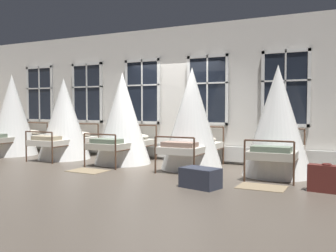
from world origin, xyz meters
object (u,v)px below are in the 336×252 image
object	(u,v)px
cot_second	(64,120)
suitcase_dark	(327,179)
cot_first	(13,116)
cot_third	(123,120)
cot_fifth	(277,122)
travel_trunk	(200,178)
cot_fourth	(192,120)

from	to	relation	value
cot_second	suitcase_dark	world-z (taller)	cot_second
cot_first	cot_second	world-z (taller)	cot_first
cot_second	suitcase_dark	xyz separation A→B (m)	(6.55, -1.24, -0.81)
cot_third	cot_fifth	distance (m)	3.69
cot_first	cot_fifth	size ratio (longest dim) A/B	1.05
suitcase_dark	travel_trunk	size ratio (longest dim) A/B	0.90
cot_fifth	travel_trunk	world-z (taller)	cot_fifth
travel_trunk	cot_second	bearing A→B (deg)	158.55
cot_fourth	suitcase_dark	size ratio (longest dim) A/B	3.89
cot_second	cot_fourth	distance (m)	3.70
cot_first	cot_fifth	xyz separation A→B (m)	(7.47, -0.01, -0.05)
cot_third	cot_fifth	world-z (taller)	cot_third
cot_fourth	cot_fifth	distance (m)	1.86
cot_second	travel_trunk	bearing A→B (deg)	-111.31
cot_fifth	cot_second	bearing A→B (deg)	88.69
cot_first	cot_third	size ratio (longest dim) A/B	1.05
cot_second	cot_third	bearing A→B (deg)	-90.54
cot_third	suitcase_dark	size ratio (longest dim) A/B	3.83
cot_fifth	suitcase_dark	size ratio (longest dim) A/B	3.83
cot_second	suitcase_dark	bearing A→B (deg)	-100.55
cot_fourth	cot_first	bearing A→B (deg)	90.45
cot_first	cot_second	size ratio (longest dim) A/B	1.08
cot_first	cot_fourth	size ratio (longest dim) A/B	1.03
cot_first	cot_second	bearing A→B (deg)	-87.50
cot_fifth	cot_fourth	bearing A→B (deg)	88.48
cot_second	travel_trunk	world-z (taller)	cot_second
cot_first	cot_third	bearing A→B (deg)	-88.25
cot_second	cot_fifth	xyz separation A→B (m)	(5.56, -0.03, 0.03)
cot_fourth	suitcase_dark	world-z (taller)	cot_fourth
cot_fourth	suitcase_dark	xyz separation A→B (m)	(2.85, -1.22, -0.86)
cot_first	cot_third	distance (m)	3.78
cot_fourth	cot_third	bearing A→B (deg)	90.52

